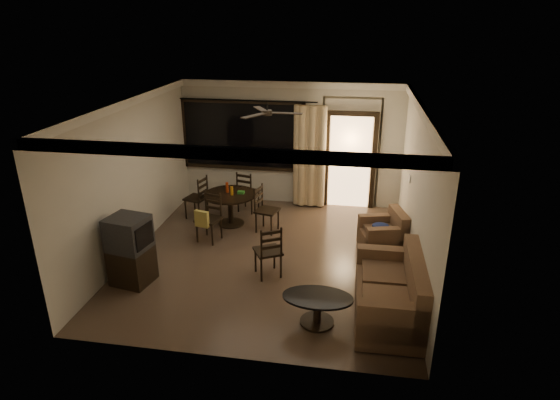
% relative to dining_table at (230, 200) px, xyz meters
% --- Properties ---
extents(ground, '(5.50, 5.50, 0.00)m').
position_rel_dining_table_xyz_m(ground, '(1.05, -1.30, -0.54)').
color(ground, '#7F6651').
rests_on(ground, ground).
extents(room_shell, '(5.50, 6.70, 5.50)m').
position_rel_dining_table_xyz_m(room_shell, '(1.64, 0.47, 1.29)').
color(room_shell, beige).
rests_on(room_shell, ground).
extents(dining_table, '(1.09, 1.09, 0.90)m').
position_rel_dining_table_xyz_m(dining_table, '(0.00, 0.00, 0.00)').
color(dining_table, black).
rests_on(dining_table, ground).
extents(dining_chair_west, '(0.51, 0.51, 0.95)m').
position_rel_dining_table_xyz_m(dining_chair_west, '(-0.81, 0.21, -0.26)').
color(dining_chair_west, black).
rests_on(dining_chair_west, ground).
extents(dining_chair_east, '(0.51, 0.51, 0.95)m').
position_rel_dining_table_xyz_m(dining_chair_east, '(0.81, -0.21, -0.26)').
color(dining_chair_east, black).
rests_on(dining_chair_east, ground).
extents(dining_chair_south, '(0.51, 0.55, 0.95)m').
position_rel_dining_table_xyz_m(dining_chair_south, '(-0.22, -0.83, -0.24)').
color(dining_chair_south, black).
rests_on(dining_chair_south, ground).
extents(dining_chair_north, '(0.51, 0.51, 0.95)m').
position_rel_dining_table_xyz_m(dining_chair_north, '(0.20, 0.76, -0.26)').
color(dining_chair_north, black).
rests_on(dining_chair_north, ground).
extents(tv_cabinet, '(0.70, 0.65, 1.16)m').
position_rel_dining_table_xyz_m(tv_cabinet, '(-1.00, -2.50, 0.04)').
color(tv_cabinet, black).
rests_on(tv_cabinet, ground).
extents(sofa, '(0.94, 1.75, 0.93)m').
position_rel_dining_table_xyz_m(sofa, '(3.17, -2.81, -0.17)').
color(sofa, '#482A21').
rests_on(sofa, ground).
extents(armchair, '(0.93, 0.93, 0.77)m').
position_rel_dining_table_xyz_m(armchair, '(3.14, -0.70, -0.22)').
color(armchair, '#482A21').
rests_on(armchair, ground).
extents(coffee_table, '(1.01, 0.60, 0.44)m').
position_rel_dining_table_xyz_m(coffee_table, '(2.10, -3.13, -0.25)').
color(coffee_table, black).
rests_on(coffee_table, ground).
extents(side_chair, '(0.57, 0.57, 0.95)m').
position_rel_dining_table_xyz_m(side_chair, '(1.17, -1.94, -0.26)').
color(side_chair, black).
rests_on(side_chair, ground).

